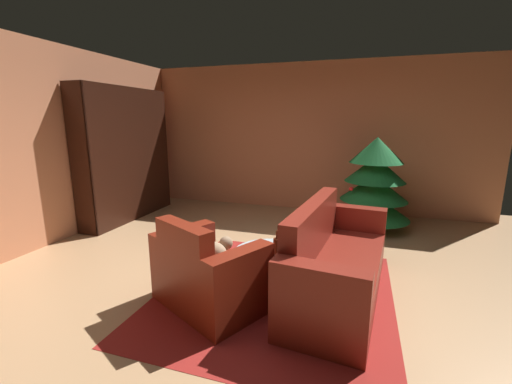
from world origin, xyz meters
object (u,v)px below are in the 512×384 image
(bookshelf_unit, at_px, (131,153))
(armchair_red, at_px, (207,275))
(book_stack_on_table, at_px, (272,250))
(bottle_on_table, at_px, (277,249))
(decorated_tree, at_px, (374,184))
(couch_red, at_px, (335,264))
(coffee_table, at_px, (271,255))

(bookshelf_unit, height_order, armchair_red, bookshelf_unit)
(bookshelf_unit, xyz_separation_m, armchair_red, (2.58, -2.30, -0.84))
(book_stack_on_table, relative_size, bottle_on_table, 0.64)
(book_stack_on_table, bearing_deg, decorated_tree, 66.84)
(couch_red, xyz_separation_m, book_stack_on_table, (-0.62, -0.12, 0.12))
(couch_red, distance_m, book_stack_on_table, 0.64)
(couch_red, distance_m, decorated_tree, 2.35)
(bookshelf_unit, distance_m, decorated_tree, 4.15)
(coffee_table, distance_m, book_stack_on_table, 0.07)
(armchair_red, height_order, decorated_tree, decorated_tree)
(couch_red, xyz_separation_m, coffee_table, (-0.63, -0.10, 0.05))
(coffee_table, relative_size, book_stack_on_table, 4.07)
(armchair_red, bearing_deg, bottle_on_table, 27.21)
(couch_red, height_order, bottle_on_table, couch_red)
(couch_red, height_order, coffee_table, couch_red)
(decorated_tree, bearing_deg, coffee_table, -113.59)
(coffee_table, xyz_separation_m, book_stack_on_table, (0.01, -0.02, 0.07))
(bottle_on_table, bearing_deg, book_stack_on_table, 119.56)
(couch_red, distance_m, coffee_table, 0.64)
(coffee_table, xyz_separation_m, bottle_on_table, (0.11, -0.19, 0.15))
(coffee_table, relative_size, decorated_tree, 0.54)
(coffee_table, relative_size, bottle_on_table, 2.60)
(couch_red, bearing_deg, coffee_table, -171.35)
(bookshelf_unit, distance_m, book_stack_on_table, 3.65)
(couch_red, relative_size, book_stack_on_table, 10.63)
(coffee_table, distance_m, bottle_on_table, 0.26)
(decorated_tree, bearing_deg, armchair_red, -117.95)
(bookshelf_unit, height_order, bottle_on_table, bookshelf_unit)
(bookshelf_unit, xyz_separation_m, decorated_tree, (4.10, 0.56, -0.42))
(bookshelf_unit, bearing_deg, bottle_on_table, -32.31)
(armchair_red, bearing_deg, couch_red, 27.81)
(bookshelf_unit, distance_m, bottle_on_table, 3.80)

